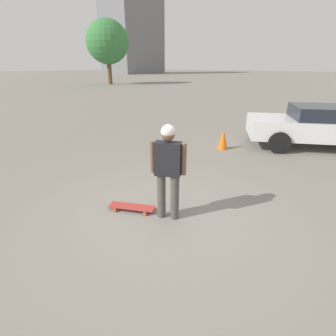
{
  "coord_description": "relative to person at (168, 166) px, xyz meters",
  "views": [
    {
      "loc": [
        -3.1,
        -2.55,
        2.53
      ],
      "look_at": [
        0.0,
        0.0,
        0.94
      ],
      "focal_mm": 28.0,
      "sensor_mm": 36.0,
      "label": 1
    }
  ],
  "objects": [
    {
      "name": "person",
      "position": [
        0.0,
        0.0,
        0.0
      ],
      "size": [
        0.37,
        0.55,
        1.66
      ],
      "rotation": [
        0.0,
        0.0,
        -1.11
      ],
      "color": "#4C4742",
      "rests_on": "ground_plane"
    },
    {
      "name": "traffic_cone",
      "position": [
        4.22,
        1.2,
        -0.65
      ],
      "size": [
        0.32,
        0.32,
        0.65
      ],
      "color": "orange",
      "rests_on": "ground_plane"
    },
    {
      "name": "building_block_distant",
      "position": [
        53.87,
        57.1,
        10.85
      ],
      "size": [
        15.03,
        10.87,
        23.64
      ],
      "color": "slate",
      "rests_on": "ground_plane"
    },
    {
      "name": "tree_distant",
      "position": [
        20.77,
        27.18,
        4.22
      ],
      "size": [
        5.47,
        5.47,
        7.96
      ],
      "color": "brown",
      "rests_on": "ground_plane"
    },
    {
      "name": "car_parked_near",
      "position": [
        6.34,
        -1.07,
        -0.26
      ],
      "size": [
        3.62,
        4.61,
        1.33
      ],
      "rotation": [
        0.0,
        0.0,
        2.08
      ],
      "color": "silver",
      "rests_on": "ground_plane"
    },
    {
      "name": "ground_plane",
      "position": [
        0.0,
        0.0,
        -0.97
      ],
      "size": [
        220.0,
        220.0,
        0.0
      ],
      "primitive_type": "plane",
      "color": "gray"
    },
    {
      "name": "skateboard",
      "position": [
        -0.25,
        0.66,
        -0.91
      ],
      "size": [
        0.59,
        0.87,
        0.08
      ],
      "rotation": [
        0.0,
        0.0,
        2.03
      ],
      "color": "#A5332D",
      "rests_on": "ground_plane"
    }
  ]
}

